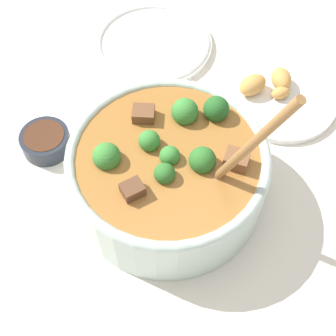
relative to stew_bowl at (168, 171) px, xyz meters
name	(u,v)px	position (x,y,z in m)	size (l,w,h in m)	color
ground_plane	(168,192)	(0.00, 0.00, -0.06)	(4.00, 4.00, 0.00)	silver
stew_bowl	(168,171)	(0.00, 0.00, 0.00)	(0.30, 0.30, 0.30)	#B2C6BC
condiment_bowl	(46,141)	(-0.17, -0.14, -0.05)	(0.08, 0.08, 0.03)	#232833
empty_plate	(153,43)	(-0.31, 0.13, -0.06)	(0.23, 0.23, 0.02)	white
food_plate	(277,95)	(-0.08, 0.27, -0.05)	(0.20, 0.20, 0.05)	white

